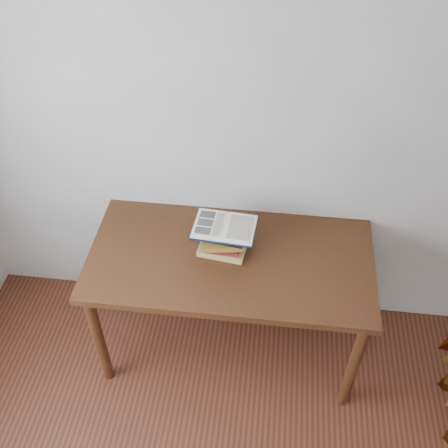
# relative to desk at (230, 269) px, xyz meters

# --- Properties ---
(desk) EXTENTS (1.50, 0.75, 0.81)m
(desk) POSITION_rel_desk_xyz_m (0.00, 0.00, 0.00)
(desk) COLOR #442111
(desk) RESTS_ON ground
(book_stack) EXTENTS (0.26, 0.22, 0.14)m
(book_stack) POSITION_rel_desk_xyz_m (-0.05, 0.06, 0.17)
(book_stack) COLOR #997D4F
(book_stack) RESTS_ON desk
(open_book) EXTENTS (0.34, 0.24, 0.03)m
(open_book) POSITION_rel_desk_xyz_m (-0.04, 0.06, 0.25)
(open_book) COLOR black
(open_book) RESTS_ON book_stack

